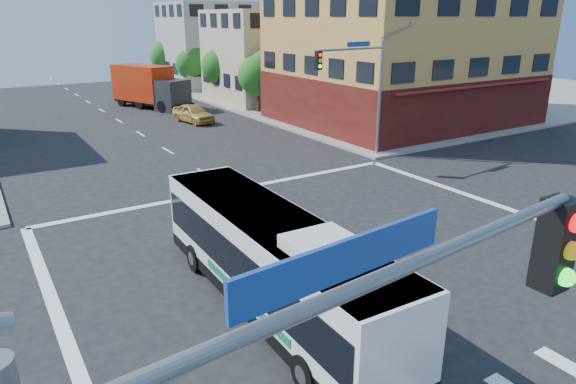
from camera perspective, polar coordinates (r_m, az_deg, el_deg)
ground at (r=18.73m, az=6.80°, el=-7.64°), size 120.00×120.00×0.00m
sidewalk_ne at (r=66.73m, az=11.69°, el=11.41°), size 50.00×50.00×0.15m
corner_building_ne at (r=43.98m, az=12.68°, el=15.28°), size 18.10×15.44×14.00m
building_east_near at (r=54.60m, az=-1.60°, el=14.87°), size 12.06×10.06×9.00m
building_east_far at (r=66.98m, az=-7.95°, el=15.88°), size 12.06×10.06×10.00m
signal_mast_ne at (r=30.93m, az=8.09°, el=12.50°), size 7.91×1.13×8.07m
street_tree_a at (r=46.92m, az=-3.20°, el=13.07°), size 3.60×3.60×5.53m
street_tree_b at (r=54.02m, az=-7.46°, el=13.88°), size 3.80×3.80×5.79m
street_tree_c at (r=61.37m, az=-10.70°, el=14.03°), size 3.40×3.40×5.29m
street_tree_d at (r=68.82m, az=-13.30°, el=14.71°), size 4.00×4.00×6.03m
transit_bus at (r=15.06m, az=-1.73°, el=-7.66°), size 2.65×11.08×3.27m
box_truck at (r=51.61m, az=-15.07°, el=11.13°), size 5.56×9.10×3.95m
parked_car at (r=43.67m, az=-10.48°, el=8.60°), size 2.58×4.69×1.51m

